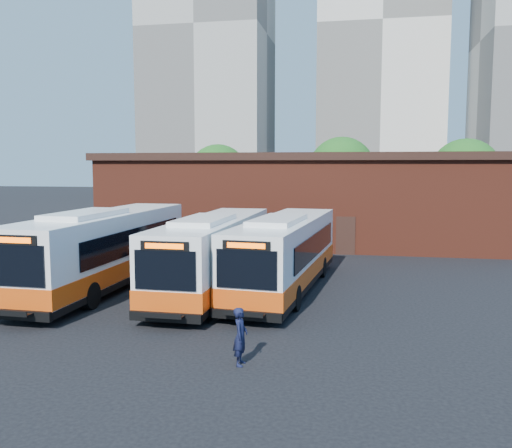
% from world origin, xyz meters
% --- Properties ---
extents(ground, '(220.00, 220.00, 0.00)m').
position_xyz_m(ground, '(0.00, 0.00, 0.00)').
color(ground, black).
extents(bus_west, '(3.07, 13.42, 3.64)m').
position_xyz_m(bus_west, '(-7.56, 2.63, 1.65)').
color(bus_west, white).
rests_on(bus_west, ground).
extents(bus_midwest, '(2.76, 12.62, 3.43)m').
position_xyz_m(bus_midwest, '(-2.51, 3.05, 1.56)').
color(bus_midwest, white).
rests_on(bus_midwest, ground).
extents(bus_mideast, '(3.64, 12.66, 3.41)m').
position_xyz_m(bus_mideast, '(0.60, 3.74, 1.55)').
color(bus_mideast, white).
rests_on(bus_mideast, ground).
extents(transit_worker, '(0.41, 0.61, 1.65)m').
position_xyz_m(transit_worker, '(0.63, -5.68, 0.82)').
color(transit_worker, black).
rests_on(transit_worker, ground).
extents(depot_building, '(28.60, 12.60, 6.40)m').
position_xyz_m(depot_building, '(0.00, 20.00, 3.26)').
color(depot_building, maroon).
rests_on(depot_building, ground).
extents(tree_west, '(6.00, 6.00, 7.65)m').
position_xyz_m(tree_west, '(-10.00, 32.00, 4.64)').
color(tree_west, '#382314').
rests_on(tree_west, ground).
extents(tree_mid, '(6.56, 6.56, 8.36)m').
position_xyz_m(tree_mid, '(2.00, 34.00, 5.08)').
color(tree_mid, '#382314').
rests_on(tree_mid, ground).
extents(tree_east, '(6.24, 6.24, 7.96)m').
position_xyz_m(tree_east, '(13.00, 31.00, 4.83)').
color(tree_east, '#382314').
rests_on(tree_east, ground).
extents(tower_left, '(20.00, 18.00, 56.20)m').
position_xyz_m(tower_left, '(-22.00, 72.00, 27.84)').
color(tower_left, '#A6A298').
rests_on(tower_left, ground).
extents(tower_center, '(22.00, 20.00, 61.20)m').
position_xyz_m(tower_center, '(7.00, 86.00, 30.34)').
color(tower_center, silver).
rests_on(tower_center, ground).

